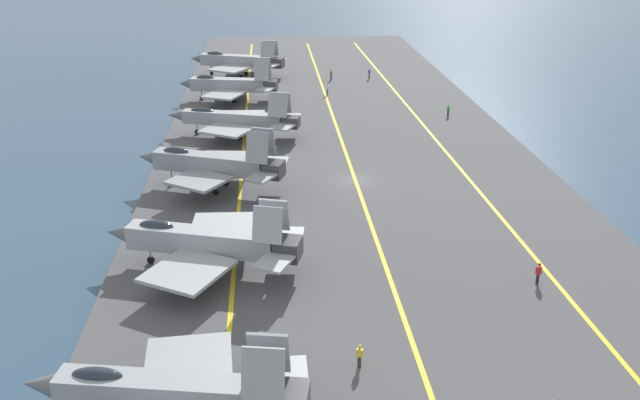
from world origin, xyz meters
name	(u,v)px	position (x,y,z in m)	size (l,w,h in m)	color
ground_plane	(355,184)	(0.00, 0.00, 0.00)	(2000.00, 2000.00, 0.00)	#334C66
carrier_deck	(355,182)	(0.00, 0.00, 0.20)	(183.95, 43.94, 0.40)	#4C4C4F
deck_stripe_foul_line	(467,177)	(0.00, -12.08, 0.40)	(165.56, 0.36, 0.01)	yellow
deck_stripe_centerline	(355,180)	(0.00, 0.00, 0.40)	(165.56, 0.36, 0.01)	yellow
deck_stripe_edge_line	(241,184)	(0.00, 12.08, 0.40)	(165.56, 0.36, 0.01)	yellow
parked_jet_second	(170,393)	(-36.83, 14.63, 3.10)	(12.80, 15.53, 6.34)	#93999E
parked_jet_third	(204,241)	(-18.32, 14.27, 2.85)	(13.99, 16.13, 6.17)	#9EA3A8
parked_jet_fourth	(212,163)	(-1.38, 14.84, 3.23)	(11.94, 15.85, 6.83)	gray
parked_jet_fifth	(235,119)	(16.49, 13.11, 2.71)	(12.01, 17.28, 5.86)	#93999E
parked_jet_sixth	(230,85)	(34.62, 14.61, 2.84)	(13.65, 15.14, 6.51)	#93999E
parked_jet_seventh	(238,61)	(51.23, 13.95, 3.10)	(13.99, 17.04, 6.30)	#93999E
crew_yellow_vest	(360,355)	(-31.83, 3.83, 1.30)	(0.38, 0.45, 1.63)	#383328
crew_green_vest	(448,110)	(23.63, -16.03, 1.33)	(0.40, 0.45, 1.69)	#232328
crew_blue_vest	(369,73)	(47.66, -8.46, 1.38)	(0.45, 0.38, 1.78)	#383328
crew_brown_vest	(331,74)	(47.20, -1.86, 1.39)	(0.27, 0.39, 1.81)	#232328
crew_white_vest	(327,89)	(36.98, -0.31, 1.37)	(0.46, 0.45, 1.77)	#4C473D
crew_red_vest	(538,272)	(-22.66, -11.04, 1.37)	(0.32, 0.42, 1.77)	#232328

